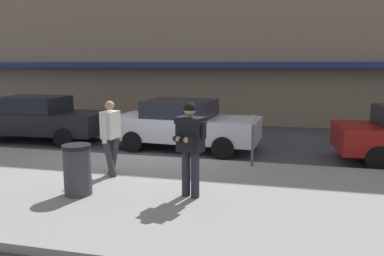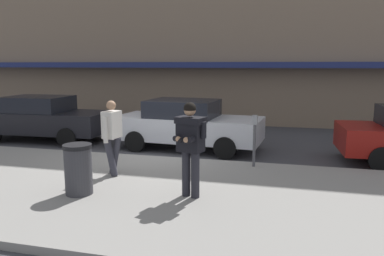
{
  "view_description": "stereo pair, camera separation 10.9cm",
  "coord_description": "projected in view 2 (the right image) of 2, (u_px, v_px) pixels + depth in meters",
  "views": [
    {
      "loc": [
        3.54,
        -9.67,
        2.62
      ],
      "look_at": [
        2.0,
        -3.2,
        1.49
      ],
      "focal_mm": 35.0,
      "sensor_mm": 36.0,
      "label": 1
    },
    {
      "loc": [
        3.65,
        -9.64,
        2.62
      ],
      "look_at": [
        2.0,
        -3.2,
        1.49
      ],
      "focal_mm": 35.0,
      "sensor_mm": 36.0,
      "label": 2
    }
  ],
  "objects": [
    {
      "name": "man_texting_on_phone",
      "position": [
        190.0,
        139.0,
        6.93
      ],
      "size": [
        0.63,
        0.64,
        1.81
      ],
      "color": "#23232B",
      "rests_on": "sidewalk"
    },
    {
      "name": "parking_meter",
      "position": [
        255.0,
        133.0,
        9.09
      ],
      "size": [
        0.12,
        0.18,
        1.27
      ],
      "color": "#4C4C51",
      "rests_on": "sidewalk"
    },
    {
      "name": "parked_sedan_mid",
      "position": [
        187.0,
        124.0,
        11.63
      ],
      "size": [
        4.63,
        2.2,
        1.54
      ],
      "color": "silver",
      "rests_on": "ground"
    },
    {
      "name": "pedestrian_in_light_coat",
      "position": [
        112.0,
        133.0,
        8.37
      ],
      "size": [
        0.37,
        0.6,
        1.7
      ],
      "color": "#33333D",
      "rests_on": "sidewalk"
    },
    {
      "name": "curb_paint_line",
      "position": [
        186.0,
        160.0,
        10.34
      ],
      "size": [
        28.0,
        0.12,
        0.01
      ],
      "primitive_type": "cube",
      "color": "silver",
      "rests_on": "ground"
    },
    {
      "name": "trash_bin",
      "position": [
        78.0,
        169.0,
        7.2
      ],
      "size": [
        0.55,
        0.55,
        0.98
      ],
      "color": "#38383D",
      "rests_on": "sidewalk"
    },
    {
      "name": "parked_sedan_near",
      "position": [
        42.0,
        118.0,
        12.96
      ],
      "size": [
        4.56,
        2.05,
        1.54
      ],
      "color": "black",
      "rests_on": "ground"
    },
    {
      "name": "sidewalk",
      "position": [
        148.0,
        192.0,
        7.56
      ],
      "size": [
        32.0,
        5.3,
        0.14
      ],
      "primitive_type": "cube",
      "color": "gray",
      "rests_on": "ground"
    },
    {
      "name": "ground_plane",
      "position": [
        151.0,
        159.0,
        10.54
      ],
      "size": [
        80.0,
        80.0,
        0.0
      ],
      "primitive_type": "plane",
      "color": "#3D3D42"
    }
  ]
}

